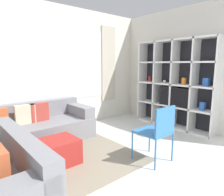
{
  "coord_description": "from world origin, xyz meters",
  "views": [
    {
      "loc": [
        -1.96,
        -0.99,
        1.46
      ],
      "look_at": [
        0.35,
        1.7,
        0.85
      ],
      "focal_mm": 32.0,
      "sensor_mm": 36.0,
      "label": 1
    }
  ],
  "objects_px": {
    "ottoman": "(53,153)",
    "folding_chair": "(158,129)",
    "couch_main": "(34,128)",
    "shelving_unit": "(175,85)"
  },
  "relations": [
    {
      "from": "ottoman",
      "to": "folding_chair",
      "type": "xyz_separation_m",
      "value": [
        1.22,
        -0.91,
        0.33
      ]
    },
    {
      "from": "couch_main",
      "to": "folding_chair",
      "type": "relative_size",
      "value": 2.41
    },
    {
      "from": "folding_chair",
      "to": "shelving_unit",
      "type": "bearing_deg",
      "value": -154.68
    },
    {
      "from": "ottoman",
      "to": "folding_chair",
      "type": "relative_size",
      "value": 0.82
    },
    {
      "from": "couch_main",
      "to": "folding_chair",
      "type": "height_order",
      "value": "folding_chair"
    },
    {
      "from": "couch_main",
      "to": "folding_chair",
      "type": "bearing_deg",
      "value": -59.89
    },
    {
      "from": "couch_main",
      "to": "folding_chair",
      "type": "distance_m",
      "value": 2.24
    },
    {
      "from": "shelving_unit",
      "to": "folding_chair",
      "type": "relative_size",
      "value": 2.31
    },
    {
      "from": "shelving_unit",
      "to": "ottoman",
      "type": "relative_size",
      "value": 2.81
    },
    {
      "from": "couch_main",
      "to": "ottoman",
      "type": "height_order",
      "value": "couch_main"
    }
  ]
}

